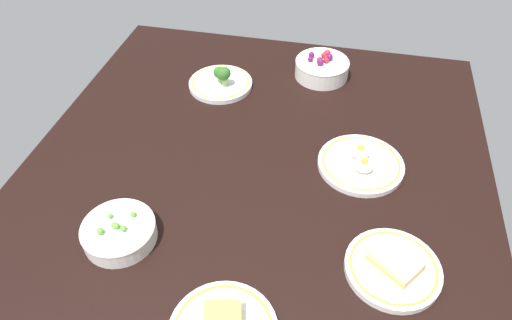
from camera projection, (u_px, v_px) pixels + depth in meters
dining_table at (256, 172)px, 113.54cm from camera, size 121.29×112.04×4.00cm
plate_broccoli at (221, 82)px, 135.17cm from camera, size 18.56×18.56×7.37cm
bowl_berries at (322, 68)px, 138.38cm from camera, size 16.05×16.05×7.09cm
plate_sandwich at (393, 267)px, 89.90cm from camera, size 18.77×18.77×4.70cm
bowl_peas at (119, 232)px, 95.04cm from camera, size 15.32×15.32×5.21cm
plate_eggs at (361, 163)px, 111.26cm from camera, size 20.64×20.64×4.79cm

